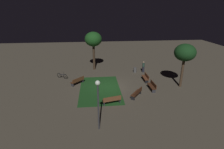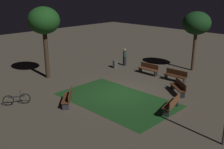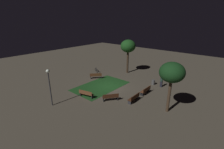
# 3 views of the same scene
# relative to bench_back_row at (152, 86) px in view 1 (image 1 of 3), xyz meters

# --- Properties ---
(ground_plane) EXTENTS (60.00, 60.00, 0.00)m
(ground_plane) POSITION_rel_bench_back_row_xyz_m (1.30, 4.84, -0.48)
(ground_plane) COLOR #4C4438
(grass_lawn) EXTENTS (7.59, 4.55, 0.01)m
(grass_lawn) POSITION_rel_bench_back_row_xyz_m (0.72, 5.86, -0.48)
(grass_lawn) COLOR #194219
(grass_lawn) RESTS_ON ground
(bench_back_row) EXTENTS (1.81, 0.53, 0.88)m
(bench_back_row) POSITION_rel_bench_back_row_xyz_m (0.00, 0.00, 0.00)
(bench_back_row) COLOR #422314
(bench_back_row) RESTS_ON ground
(bench_lawn_edge) EXTENTS (1.80, 0.48, 0.88)m
(bench_lawn_edge) POSITION_rel_bench_back_row_xyz_m (2.61, -0.00, 0.00)
(bench_lawn_edge) COLOR brown
(bench_lawn_edge) RESTS_ON ground
(bench_path_side) EXTENTS (1.72, 1.48, 0.88)m
(bench_path_side) POSITION_rel_bench_back_row_xyz_m (-1.54, 2.11, 0.00)
(bench_path_side) COLOR #422314
(bench_path_side) RESTS_ON ground
(bench_by_lamp) EXTENTS (1.64, 1.58, 0.88)m
(bench_by_lamp) POSITION_rel_bench_back_row_xyz_m (2.32, 8.47, 0.00)
(bench_by_lamp) COLOR #512D19
(bench_by_lamp) RESTS_ON ground
(bench_front_right) EXTENTS (0.89, 1.86, 0.88)m
(bench_front_right) POSITION_rel_bench_back_row_xyz_m (-2.77, 4.85, 0.00)
(bench_front_right) COLOR brown
(bench_front_right) RESTS_ON ground
(tree_tall_center) EXTENTS (2.34, 2.34, 5.07)m
(tree_tall_center) POSITION_rel_bench_back_row_xyz_m (0.51, -3.59, 3.56)
(tree_tall_center) COLOR #423021
(tree_tall_center) RESTS_ON ground
(tree_lawn_side) EXTENTS (2.43, 2.43, 5.59)m
(tree_lawn_side) POSITION_rel_bench_back_row_xyz_m (7.80, 6.44, 3.98)
(tree_lawn_side) COLOR #38281C
(tree_lawn_side) RESTS_ON ground
(lamp_post_plaza_east) EXTENTS (0.36, 0.36, 4.03)m
(lamp_post_plaza_east) POSITION_rel_bench_back_row_xyz_m (-6.33, 6.20, 2.30)
(lamp_post_plaza_east) COLOR #333338
(lamp_post_plaza_east) RESTS_ON ground
(trash_bin) EXTENTS (0.44, 0.44, 0.71)m
(trash_bin) POSITION_rel_bench_back_row_xyz_m (5.85, 0.64, -0.13)
(trash_bin) COLOR #4C4C4C
(trash_bin) RESTS_ON ground
(bicycle) EXTENTS (0.82, 1.47, 0.93)m
(bicycle) POSITION_rel_bench_back_row_xyz_m (4.59, 10.69, -0.14)
(bicycle) COLOR black
(bicycle) RESTS_ON ground
(pedestrian) EXTENTS (0.32, 0.32, 1.61)m
(pedestrian) POSITION_rel_bench_back_row_xyz_m (5.79, -0.56, 0.37)
(pedestrian) COLOR black
(pedestrian) RESTS_ON ground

